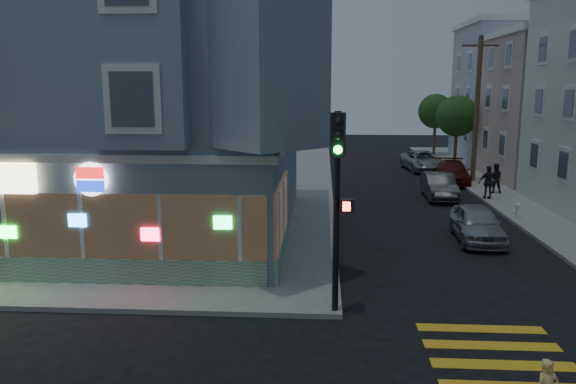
# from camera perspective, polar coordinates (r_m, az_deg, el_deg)

# --- Properties ---
(ground) EXTENTS (120.00, 120.00, 0.00)m
(ground) POSITION_cam_1_polar(r_m,az_deg,el_deg) (13.73, -7.26, -15.77)
(ground) COLOR black
(ground) RESTS_ON ground
(sidewalk_nw) EXTENTS (33.00, 42.00, 0.15)m
(sidewalk_nw) POSITION_cam_1_polar(r_m,az_deg,el_deg) (38.98, -20.58, 1.12)
(sidewalk_nw) COLOR gray
(sidewalk_nw) RESTS_ON ground
(corner_building) EXTENTS (14.60, 14.60, 11.40)m
(corner_building) POSITION_cam_1_polar(r_m,az_deg,el_deg) (24.54, -16.74, 9.59)
(corner_building) COLOR gray
(corner_building) RESTS_ON sidewalk_nw
(row_house_d) EXTENTS (12.00, 8.60, 10.50)m
(row_house_d) POSITION_cam_1_polar(r_m,az_deg,el_deg) (49.13, 24.24, 8.96)
(row_house_d) COLOR #ADA8B9
(row_house_d) RESTS_ON sidewalk_ne
(utility_pole) EXTENTS (2.20, 0.30, 9.00)m
(utility_pole) POSITION_cam_1_polar(r_m,az_deg,el_deg) (37.33, 18.64, 8.15)
(utility_pole) COLOR #4C3826
(utility_pole) RESTS_ON sidewalk_ne
(street_tree_near) EXTENTS (3.00, 3.00, 5.30)m
(street_tree_near) POSITION_cam_1_polar(r_m,az_deg,el_deg) (43.23, 16.79, 7.38)
(street_tree_near) COLOR #4C3826
(street_tree_near) RESTS_ON sidewalk_ne
(street_tree_far) EXTENTS (3.00, 3.00, 5.30)m
(street_tree_far) POSITION_cam_1_polar(r_m,az_deg,el_deg) (51.05, 14.77, 7.93)
(street_tree_far) COLOR #4C3826
(street_tree_far) RESTS_ON sidewalk_ne
(pedestrian_a) EXTENTS (0.87, 0.72, 1.66)m
(pedestrian_a) POSITION_cam_1_polar(r_m,az_deg,el_deg) (33.79, 20.29, 1.32)
(pedestrian_a) COLOR black
(pedestrian_a) RESTS_ON sidewalk_ne
(pedestrian_b) EXTENTS (1.06, 0.49, 1.78)m
(pedestrian_b) POSITION_cam_1_polar(r_m,az_deg,el_deg) (31.86, 19.71, 0.93)
(pedestrian_b) COLOR black
(pedestrian_b) RESTS_ON sidewalk_ne
(parked_car_a) EXTENTS (1.90, 4.28, 1.43)m
(parked_car_a) POSITION_cam_1_polar(r_m,az_deg,el_deg) (23.64, 18.64, -3.04)
(parked_car_a) COLOR #9B9DA3
(parked_car_a) RESTS_ON ground
(parked_car_b) EXTENTS (1.58, 4.30, 1.41)m
(parked_car_b) POSITION_cam_1_polar(r_m,az_deg,el_deg) (31.88, 15.10, 0.58)
(parked_car_b) COLOR #343639
(parked_car_b) RESTS_ON ground
(parked_car_c) EXTENTS (2.57, 5.04, 1.40)m
(parked_car_c) POSITION_cam_1_polar(r_m,az_deg,el_deg) (37.30, 16.37, 1.94)
(parked_car_c) COLOR #511712
(parked_car_c) RESTS_ON ground
(parked_car_d) EXTENTS (3.00, 5.45, 1.44)m
(parked_car_d) POSITION_cam_1_polar(r_m,az_deg,el_deg) (42.16, 13.56, 3.08)
(parked_car_d) COLOR #979CA1
(parked_car_d) RESTS_ON ground
(traffic_signal) EXTENTS (0.66, 0.60, 5.33)m
(traffic_signal) POSITION_cam_1_polar(r_m,az_deg,el_deg) (14.42, 5.10, 1.30)
(traffic_signal) COLOR black
(traffic_signal) RESTS_ON sidewalk_nw
(fire_hydrant) EXTENTS (0.42, 0.24, 0.73)m
(fire_hydrant) POSITION_cam_1_polar(r_m,az_deg,el_deg) (27.55, 22.30, -1.77)
(fire_hydrant) COLOR white
(fire_hydrant) RESTS_ON sidewalk_ne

